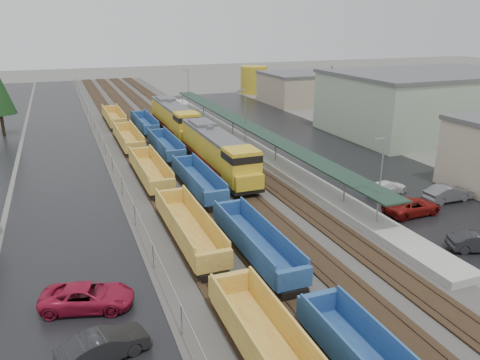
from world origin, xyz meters
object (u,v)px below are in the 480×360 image
Objects in this scene: well_string_yellow at (166,195)px; parked_car_west_c at (88,297)px; storage_tank at (254,80)px; parked_car_east_c at (387,188)px; parked_car_east_a at (479,242)px; well_string_blue at (222,207)px; locomotive_trail at (175,118)px; parked_car_west_b at (104,346)px; locomotive_lead at (218,151)px; parked_car_east_b at (412,207)px; parked_car_east_e at (448,193)px.

parked_car_west_c is (-8.21, -14.65, -0.39)m from well_string_yellow.
parked_car_east_c is (-14.94, -70.64, -2.56)m from storage_tank.
storage_tank reaches higher than parked_car_east_a.
parked_car_west_c is at bearing -140.41° from well_string_blue.
storage_tank is (32.72, 70.48, 2.12)m from well_string_blue.
locomotive_trail is 48.59m from parked_car_east_a.
parked_car_west_c reaches higher than parked_car_east_c.
parked_car_west_c is at bearing -119.28° from well_string_yellow.
well_string_blue is 18.78× the size of parked_car_west_b.
parked_car_east_a is (16.34, -13.03, -0.37)m from well_string_blue.
locomotive_lead reaches higher than parked_car_east_a.
parked_car_east_a is 12.95m from parked_car_east_c.
well_string_yellow reaches higher than parked_car_east_a.
parked_car_east_b is at bearing -18.07° from well_string_blue.
parked_car_east_c is (13.78, -13.09, -1.86)m from locomotive_lead.
parked_car_west_b is (-11.76, -15.21, -0.34)m from well_string_blue.
locomotive_trail is 0.24× the size of well_string_blue.
locomotive_trail is at bearing 25.36° from parked_car_east_e.
locomotive_lead and locomotive_trail have the same top height.
locomotive_lead is at bearing 72.81° from well_string_blue.
well_string_yellow is at bearing 61.97° from parked_car_east_b.
locomotive_trail reaches higher than parked_car_west_b.
parked_car_east_e is (33.83, 11.24, 0.03)m from parked_car_west_b.
parked_car_west_b is 33.16m from parked_car_east_c.
locomotive_lead is 1.00× the size of locomotive_trail.
well_string_yellow reaches higher than parked_car_east_e.
well_string_yellow is 16.83× the size of parked_car_west_c.
parked_car_west_c is 29.11m from parked_car_east_b.
storage_tank is at bearing -22.52° from parked_car_east_c.
parked_car_east_a is 0.92× the size of parked_car_east_e.
parked_car_east_a is at bearing -75.27° from locomotive_trail.
parked_car_west_c is 31.60m from parked_car_east_c.
storage_tank reaches higher than parked_car_west_c.
parked_car_east_c is at bearing 48.18° from parked_car_east_e.
well_string_yellow is at bearing 69.64° from parked_car_east_a.
locomotive_lead is at bearing -43.42° from parked_car_west_b.
parked_car_east_b reaches higher than parked_car_east_a.
storage_tank is at bearing 63.48° from locomotive_lead.
locomotive_lead is 0.23× the size of well_string_yellow.
locomotive_trail is at bearing 90.00° from locomotive_lead.
parked_car_west_c is 1.23× the size of parked_car_east_a.
parked_car_east_c is at bearing -43.52° from locomotive_lead.
storage_tank is at bearing -41.61° from parked_car_west_b.
well_string_yellow is at bearing -133.65° from locomotive_lead.
parked_car_east_c is (1.44, 12.87, -0.06)m from parked_car_east_a.
parked_car_east_a is (12.34, -46.96, -1.80)m from locomotive_trail.
well_string_yellow reaches higher than parked_car_east_b.
well_string_yellow is 75.50m from storage_tank.
parked_car_east_c is at bearing -0.50° from well_string_blue.
storage_tank is 1.43× the size of parked_car_east_a.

